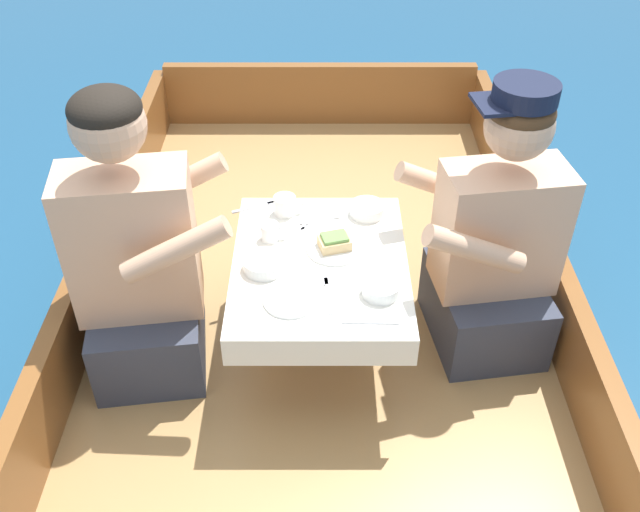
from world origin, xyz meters
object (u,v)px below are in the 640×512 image
object	(u,v)px
person_port	(138,263)
coffee_cup_starboard	(270,231)
sandwich	(335,242)
person_starboard	(494,247)
coffee_cup_port	(285,205)

from	to	relation	value
person_port	coffee_cup_starboard	bearing A→B (deg)	14.07
sandwich	coffee_cup_starboard	size ratio (longest dim) A/B	1.29
person_starboard	coffee_cup_port	xyz separation A→B (m)	(-0.71, 0.21, 0.03)
person_port	coffee_cup_port	xyz separation A→B (m)	(0.46, 0.32, 0.01)
sandwich	coffee_cup_port	bearing A→B (deg)	128.86
coffee_cup_port	person_port	bearing A→B (deg)	-145.40
person_port	coffee_cup_starboard	world-z (taller)	person_port
coffee_cup_starboard	coffee_cup_port	bearing A→B (deg)	73.59
sandwich	coffee_cup_port	world-z (taller)	coffee_cup_port
sandwich	coffee_cup_port	size ratio (longest dim) A/B	1.11
person_port	person_starboard	distance (m)	1.18
sandwich	coffee_cup_starboard	xyz separation A→B (m)	(-0.22, 0.06, -0.00)
sandwich	coffee_cup_port	distance (m)	0.28
coffee_cup_starboard	person_starboard	bearing A→B (deg)	-4.12
person_starboard	sandwich	distance (m)	0.54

